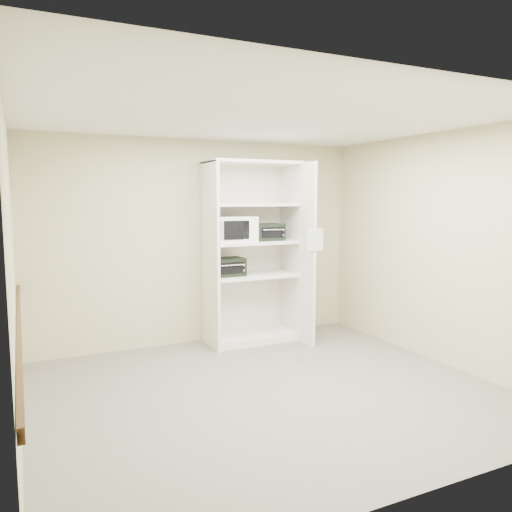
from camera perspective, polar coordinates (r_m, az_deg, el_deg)
name	(u,v)px	position (r m, az deg, el deg)	size (l,w,h in m)	color
floor	(268,391)	(5.21, 1.37, -15.20)	(4.50, 4.00, 0.01)	#5E5C51
ceiling	(269,117)	(4.89, 1.46, 15.59)	(4.50, 4.00, 0.01)	white
wall_back	(200,242)	(6.71, -6.36, 1.58)	(4.50, 0.02, 2.70)	beige
wall_front	(415,294)	(3.24, 17.71, -4.18)	(4.50, 0.02, 2.70)	beige
wall_left	(13,274)	(4.35, -26.06, -1.83)	(0.02, 4.00, 2.70)	beige
wall_right	(439,249)	(6.22, 20.23, 0.81)	(0.02, 4.00, 2.70)	beige
shelving_unit	(255,258)	(6.71, -0.12, -0.26)	(1.24, 0.92, 2.42)	white
microwave	(233,229)	(6.50, -2.66, 3.09)	(0.55, 0.42, 0.33)	white
toaster_oven_upper	(268,232)	(6.69, 1.37, 2.75)	(0.39, 0.29, 0.22)	black
toaster_oven_lower	(227,267)	(6.56, -3.32, -1.24)	(0.42, 0.32, 0.24)	black
paper_sign	(315,240)	(6.40, 6.80, 1.85)	(0.22, 0.01, 0.28)	white
chair_rail	(19,329)	(4.43, -25.47, -7.58)	(0.04, 3.98, 0.08)	#3F2714
wall_poster	(12,220)	(5.09, -26.10, 3.76)	(0.01, 0.19, 0.27)	white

